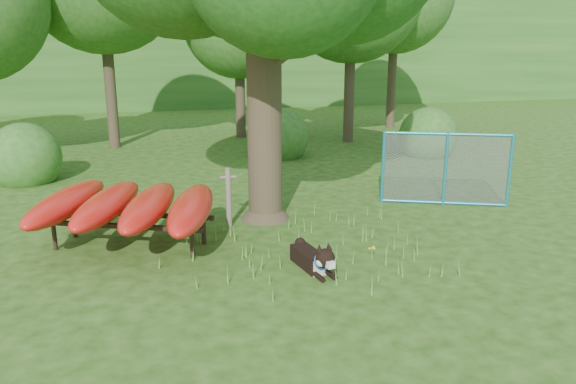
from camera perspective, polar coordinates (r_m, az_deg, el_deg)
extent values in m
plane|color=#20450D|center=(8.60, 0.76, -8.56)|extent=(80.00, 80.00, 0.00)
cylinder|color=#382D1E|center=(10.83, -2.44, 10.69)|extent=(0.87, 0.87, 5.25)
cone|color=#382D1E|center=(11.25, -2.31, -1.39)|extent=(1.30, 1.30, 0.53)
cylinder|color=#382D1E|center=(10.72, 0.96, 14.59)|extent=(1.49, 0.22, 1.12)
cylinder|color=#382D1E|center=(11.10, -5.13, 16.72)|extent=(0.90, 1.07, 1.07)
cylinder|color=#685F4E|center=(10.73, -6.05, -0.56)|extent=(0.11, 0.11, 1.15)
cylinder|color=#685F4E|center=(10.63, -6.11, 1.50)|extent=(0.31, 0.06, 0.06)
cylinder|color=black|center=(10.36, -22.64, -4.22)|extent=(0.10, 0.10, 0.47)
cylinder|color=black|center=(9.35, -9.72, -5.26)|extent=(0.10, 0.10, 0.47)
cylinder|color=black|center=(10.89, -20.88, -3.13)|extent=(0.10, 0.10, 0.47)
cylinder|color=black|center=(9.93, -8.54, -3.98)|extent=(0.10, 0.10, 0.47)
cube|color=black|center=(9.71, -16.62, -3.34)|extent=(2.60, 1.19, 0.07)
cube|color=black|center=(10.27, -15.09, -2.22)|extent=(2.60, 1.19, 0.07)
ellipsoid|color=red|center=(10.43, -21.56, -1.01)|extent=(1.56, 2.86, 0.45)
ellipsoid|color=red|center=(10.08, -17.88, -1.22)|extent=(1.47, 2.87, 0.45)
ellipsoid|color=red|center=(9.77, -13.95, -1.43)|extent=(1.38, 2.88, 0.45)
ellipsoid|color=red|center=(9.51, -9.77, -1.65)|extent=(1.30, 2.88, 0.45)
cube|color=black|center=(8.91, 2.12, -6.77)|extent=(0.42, 0.82, 0.27)
cube|color=white|center=(8.64, 3.14, -7.58)|extent=(0.27, 0.20, 0.25)
sphere|color=black|center=(8.39, 3.80, -6.72)|extent=(0.29, 0.29, 0.29)
cube|color=white|center=(8.30, 4.24, -7.31)|extent=(0.14, 0.17, 0.10)
sphere|color=white|center=(8.35, 3.33, -7.15)|extent=(0.13, 0.13, 0.13)
sphere|color=white|center=(8.43, 4.41, -6.95)|extent=(0.13, 0.13, 0.13)
cone|color=black|center=(8.34, 3.20, -5.70)|extent=(0.10, 0.12, 0.14)
cone|color=black|center=(8.41, 4.15, -5.54)|extent=(0.14, 0.15, 0.14)
cylinder|color=black|center=(8.48, 3.06, -8.51)|extent=(0.14, 0.34, 0.08)
cylinder|color=black|center=(8.57, 4.26, -8.27)|extent=(0.14, 0.34, 0.08)
sphere|color=black|center=(9.25, 1.24, -5.19)|extent=(0.18, 0.18, 0.18)
torus|color=blue|center=(8.49, 3.51, -6.94)|extent=(0.29, 0.13, 0.28)
cylinder|color=teal|center=(12.42, 9.63, 2.51)|extent=(0.09, 0.09, 1.59)
cylinder|color=teal|center=(12.52, 15.70, 2.25)|extent=(0.09, 0.09, 1.59)
cylinder|color=teal|center=(12.76, 21.60, 1.98)|extent=(0.09, 0.09, 1.59)
cylinder|color=teal|center=(12.38, 15.94, 5.68)|extent=(2.45, 1.11, 0.06)
cylinder|color=teal|center=(12.70, 15.46, -1.05)|extent=(2.45, 1.11, 0.06)
plane|color=gray|center=(12.52, 15.70, 2.25)|extent=(2.43, 1.05, 2.65)
cylinder|color=#599731|center=(9.26, 8.52, -6.27)|extent=(0.02, 0.02, 0.21)
sphere|color=yellow|center=(9.22, 8.55, -5.66)|extent=(0.04, 0.04, 0.04)
sphere|color=yellow|center=(9.26, 8.69, -5.52)|extent=(0.04, 0.04, 0.04)
sphere|color=yellow|center=(9.23, 8.27, -5.70)|extent=(0.04, 0.04, 0.04)
sphere|color=yellow|center=(9.21, 8.77, -5.70)|extent=(0.04, 0.04, 0.04)
sphere|color=yellow|center=(9.19, 8.52, -5.67)|extent=(0.04, 0.04, 0.04)
cylinder|color=#382D1E|center=(19.63, -17.75, 11.94)|extent=(0.36, 0.36, 5.25)
cylinder|color=#382D1E|center=(20.96, -4.90, 10.82)|extent=(0.36, 0.36, 3.85)
sphere|color=#2A601F|center=(20.92, -5.04, 16.84)|extent=(4.00, 4.00, 4.00)
cylinder|color=#382D1E|center=(19.94, 6.29, 11.88)|extent=(0.36, 0.36, 4.76)
cylinder|color=#382D1E|center=(23.87, 10.55, 12.39)|extent=(0.36, 0.36, 4.90)
sphere|color=#2A601F|center=(15.74, -24.94, 0.97)|extent=(1.80, 1.80, 1.80)
sphere|color=#2A601F|center=(18.15, 13.91, 3.65)|extent=(1.80, 1.80, 1.80)
sphere|color=#2A601F|center=(17.44, -0.83, 3.64)|extent=(1.80, 1.80, 1.80)
cube|color=#2A601F|center=(35.66, -11.74, 14.00)|extent=(80.00, 12.00, 6.00)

